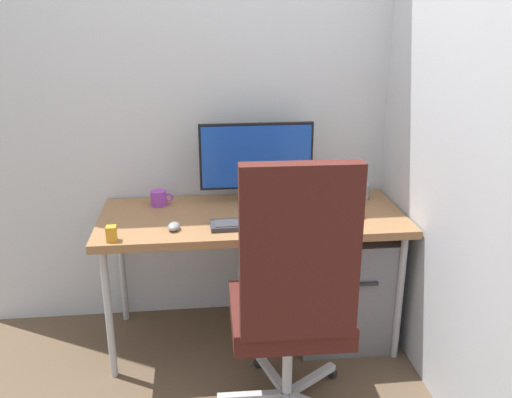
{
  "coord_description": "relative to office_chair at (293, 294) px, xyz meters",
  "views": [
    {
      "loc": [
        -0.26,
        -2.52,
        1.67
      ],
      "look_at": [
        0.01,
        -0.06,
        0.8
      ],
      "focal_mm": 38.37,
      "sensor_mm": 36.0,
      "label": 1
    }
  ],
  "objects": [
    {
      "name": "wall_back",
      "position": [
        -0.09,
        1.01,
        0.78
      ],
      "size": [
        2.92,
        0.04,
        2.8
      ],
      "primitive_type": "cube",
      "color": "silver",
      "rests_on": "ground_plane"
    },
    {
      "name": "desk",
      "position": [
        -0.09,
        0.67,
        0.04
      ],
      "size": [
        1.5,
        0.63,
        0.7
      ],
      "color": "#996B42",
      "rests_on": "ground_plane"
    },
    {
      "name": "keyboard",
      "position": [
        -0.08,
        0.51,
        0.1
      ],
      "size": [
        0.45,
        0.14,
        0.03
      ],
      "color": "#333338",
      "rests_on": "desk"
    },
    {
      "name": "pen_holder",
      "position": [
        0.51,
        0.84,
        0.13
      ],
      "size": [
        0.1,
        0.1,
        0.17
      ],
      "color": "#9EA0A5",
      "rests_on": "desk"
    },
    {
      "name": "mouse",
      "position": [
        -0.47,
        0.5,
        0.1
      ],
      "size": [
        0.07,
        0.09,
        0.04
      ],
      "primitive_type": "ellipsoid",
      "rotation": [
        0.0,
        0.0,
        -0.17
      ],
      "color": "gray",
      "rests_on": "desk"
    },
    {
      "name": "notebook",
      "position": [
        0.41,
        0.64,
        0.1
      ],
      "size": [
        0.13,
        0.21,
        0.02
      ],
      "primitive_type": "cube",
      "rotation": [
        0.0,
        0.0,
        -0.13
      ],
      "color": "#B23333",
      "rests_on": "desk"
    },
    {
      "name": "office_chair",
      "position": [
        0.0,
        0.0,
        0.0
      ],
      "size": [
        0.61,
        0.63,
        1.18
      ],
      "color": "black",
      "rests_on": "ground_plane"
    },
    {
      "name": "ground_plane",
      "position": [
        -0.09,
        0.67,
        -0.62
      ],
      "size": [
        8.0,
        8.0,
        0.0
      ],
      "primitive_type": "plane",
      "color": "brown"
    },
    {
      "name": "monitor",
      "position": [
        -0.05,
        0.83,
        0.33
      ],
      "size": [
        0.58,
        0.12,
        0.42
      ],
      "color": "black",
      "rests_on": "desk"
    },
    {
      "name": "desk_clamp_accessory",
      "position": [
        -0.74,
        0.41,
        0.12
      ],
      "size": [
        0.04,
        0.04,
        0.07
      ],
      "primitive_type": "cube",
      "color": "orange",
      "rests_on": "desk"
    },
    {
      "name": "coffee_mug",
      "position": [
        -0.55,
        0.85,
        0.12
      ],
      "size": [
        0.12,
        0.08,
        0.08
      ],
      "color": "purple",
      "rests_on": "desk"
    },
    {
      "name": "filing_cabinet",
      "position": [
        0.37,
        0.67,
        -0.32
      ],
      "size": [
        0.47,
        0.52,
        0.6
      ],
      "color": "slate",
      "rests_on": "ground_plane"
    },
    {
      "name": "wall_side_right",
      "position": [
        0.69,
        0.47,
        0.78
      ],
      "size": [
        0.04,
        2.05,
        2.8
      ],
      "primitive_type": "cube",
      "color": "silver",
      "rests_on": "ground_plane"
    }
  ]
}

